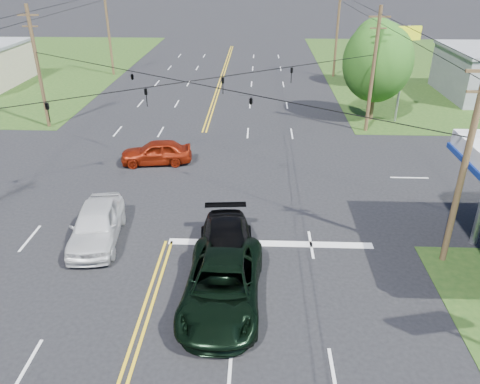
{
  "coord_description": "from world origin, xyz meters",
  "views": [
    {
      "loc": [
        4.31,
        -15.36,
        12.62
      ],
      "look_at": [
        3.44,
        6.0,
        1.81
      ],
      "focal_mm": 35.0,
      "sensor_mm": 36.0,
      "label": 1
    }
  ],
  "objects_px": {
    "pole_nw": "(38,66)",
    "pole_ne": "(373,69)",
    "pole_left_far": "(108,29)",
    "suv_black": "(227,249)",
    "pickup_dkgreen": "(222,285)",
    "pole_se": "(465,162)",
    "tree_right_a": "(378,62)",
    "pole_right_far": "(337,30)",
    "pickup_white": "(97,224)",
    "tree_right_b": "(375,45)"
  },
  "relations": [
    {
      "from": "pole_ne",
      "to": "pole_left_far",
      "type": "bearing_deg",
      "value": 143.84
    },
    {
      "from": "pole_se",
      "to": "pole_nw",
      "type": "bearing_deg",
      "value": 145.3
    },
    {
      "from": "pole_ne",
      "to": "pole_nw",
      "type": "bearing_deg",
      "value": 180.0
    },
    {
      "from": "pole_right_far",
      "to": "suv_black",
      "type": "xyz_separation_m",
      "value": [
        -10.0,
        -37.84,
        -4.3
      ]
    },
    {
      "from": "pole_left_far",
      "to": "pole_right_far",
      "type": "distance_m",
      "value": 26.0
    },
    {
      "from": "pole_left_far",
      "to": "suv_black",
      "type": "distance_m",
      "value": 41.31
    },
    {
      "from": "tree_right_a",
      "to": "tree_right_b",
      "type": "relative_size",
      "value": 1.15
    },
    {
      "from": "pole_nw",
      "to": "pickup_dkgreen",
      "type": "height_order",
      "value": "pole_nw"
    },
    {
      "from": "pole_se",
      "to": "pickup_white",
      "type": "distance_m",
      "value": 17.01
    },
    {
      "from": "pole_ne",
      "to": "tree_right_a",
      "type": "bearing_deg",
      "value": 71.57
    },
    {
      "from": "pole_nw",
      "to": "pole_ne",
      "type": "bearing_deg",
      "value": 0.0
    },
    {
      "from": "pickup_white",
      "to": "pole_left_far",
      "type": "bearing_deg",
      "value": 98.24
    },
    {
      "from": "pole_ne",
      "to": "pole_se",
      "type": "bearing_deg",
      "value": -90.0
    },
    {
      "from": "pole_nw",
      "to": "suv_black",
      "type": "distance_m",
      "value": 25.04
    },
    {
      "from": "pole_left_far",
      "to": "suv_black",
      "type": "height_order",
      "value": "pole_left_far"
    },
    {
      "from": "pole_left_far",
      "to": "pickup_dkgreen",
      "type": "height_order",
      "value": "pole_left_far"
    },
    {
      "from": "pole_ne",
      "to": "pickup_dkgreen",
      "type": "bearing_deg",
      "value": -114.98
    },
    {
      "from": "pole_nw",
      "to": "suv_black",
      "type": "relative_size",
      "value": 1.58
    },
    {
      "from": "tree_right_a",
      "to": "suv_black",
      "type": "bearing_deg",
      "value": -116.74
    },
    {
      "from": "pickup_dkgreen",
      "to": "pickup_white",
      "type": "bearing_deg",
      "value": 147.37
    },
    {
      "from": "pickup_dkgreen",
      "to": "tree_right_b",
      "type": "bearing_deg",
      "value": 71.57
    },
    {
      "from": "pole_se",
      "to": "suv_black",
      "type": "xyz_separation_m",
      "value": [
        -10.0,
        -0.84,
        -4.05
      ]
    },
    {
      "from": "pole_se",
      "to": "pole_ne",
      "type": "height_order",
      "value": "same"
    },
    {
      "from": "pole_se",
      "to": "pole_ne",
      "type": "xyz_separation_m",
      "value": [
        0.0,
        18.0,
        0.0
      ]
    },
    {
      "from": "tree_right_b",
      "to": "pole_nw",
      "type": "bearing_deg",
      "value": -153.05
    },
    {
      "from": "pole_nw",
      "to": "pole_ne",
      "type": "relative_size",
      "value": 1.0
    },
    {
      "from": "pole_right_far",
      "to": "pickup_dkgreen",
      "type": "bearing_deg",
      "value": -103.88
    },
    {
      "from": "pickup_dkgreen",
      "to": "pole_se",
      "type": "bearing_deg",
      "value": 21.01
    },
    {
      "from": "pole_nw",
      "to": "pickup_dkgreen",
      "type": "bearing_deg",
      "value": -53.3
    },
    {
      "from": "pole_ne",
      "to": "tree_right_b",
      "type": "bearing_deg",
      "value": 76.87
    },
    {
      "from": "tree_right_a",
      "to": "pickup_white",
      "type": "xyz_separation_m",
      "value": [
        -17.5,
        -20.0,
        -3.94
      ]
    },
    {
      "from": "pole_right_far",
      "to": "tree_right_a",
      "type": "relative_size",
      "value": 1.22
    },
    {
      "from": "pole_left_far",
      "to": "pole_right_far",
      "type": "relative_size",
      "value": 1.0
    },
    {
      "from": "pickup_white",
      "to": "pole_right_far",
      "type": "bearing_deg",
      "value": 58.84
    },
    {
      "from": "suv_black",
      "to": "pole_nw",
      "type": "bearing_deg",
      "value": 125.56
    },
    {
      "from": "pole_nw",
      "to": "pole_left_far",
      "type": "distance_m",
      "value": 19.0
    },
    {
      "from": "pole_ne",
      "to": "pickup_dkgreen",
      "type": "distance_m",
      "value": 24.02
    },
    {
      "from": "pole_right_far",
      "to": "tree_right_a",
      "type": "height_order",
      "value": "pole_right_far"
    },
    {
      "from": "pickup_white",
      "to": "pole_ne",
      "type": "bearing_deg",
      "value": 39.32
    },
    {
      "from": "pole_ne",
      "to": "pole_right_far",
      "type": "height_order",
      "value": "pole_right_far"
    },
    {
      "from": "pole_left_far",
      "to": "tree_right_a",
      "type": "bearing_deg",
      "value": -30.65
    },
    {
      "from": "tree_right_a",
      "to": "tree_right_b",
      "type": "distance_m",
      "value": 12.27
    },
    {
      "from": "pole_right_far",
      "to": "pickup_white",
      "type": "relative_size",
      "value": 1.84
    },
    {
      "from": "pickup_dkgreen",
      "to": "suv_black",
      "type": "xyz_separation_m",
      "value": [
        0.0,
        2.63,
        -0.04
      ]
    },
    {
      "from": "pole_right_far",
      "to": "tree_right_b",
      "type": "relative_size",
      "value": 1.41
    },
    {
      "from": "pole_ne",
      "to": "tree_right_b",
      "type": "height_order",
      "value": "pole_ne"
    },
    {
      "from": "pickup_dkgreen",
      "to": "pole_right_far",
      "type": "bearing_deg",
      "value": 78.0
    },
    {
      "from": "pole_se",
      "to": "suv_black",
      "type": "height_order",
      "value": "pole_se"
    },
    {
      "from": "pole_se",
      "to": "pole_left_far",
      "type": "height_order",
      "value": "pole_left_far"
    },
    {
      "from": "pole_right_far",
      "to": "suv_black",
      "type": "distance_m",
      "value": 39.37
    }
  ]
}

